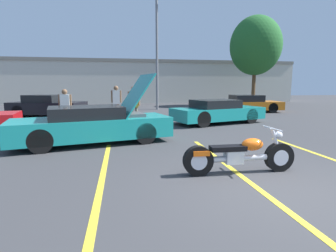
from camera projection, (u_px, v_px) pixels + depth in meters
ground_plane at (285, 192)px, 4.48m from camera, size 80.00×80.00×0.00m
parking_stripe_foreground at (102, 179)px, 5.11m from camera, size 0.12×5.93×0.01m
parking_stripe_middle at (234, 171)px, 5.59m from camera, size 0.12×5.93×0.01m
far_building at (146, 80)px, 28.21m from camera, size 32.00×4.20×4.40m
light_pole at (158, 48)px, 19.22m from camera, size 1.21×0.28×8.22m
tree_background at (256, 46)px, 22.53m from camera, size 4.36×4.36×7.70m
motorcycle at (239, 155)px, 5.39m from camera, size 2.38×0.70×0.94m
show_car_hood_open at (94, 125)px, 8.21m from camera, size 5.02×2.73×2.18m
parked_car_mid_right_row at (217, 112)px, 12.57m from camera, size 4.75×2.93×1.13m
parked_car_right_row at (248, 104)px, 17.88m from camera, size 4.37×2.14×1.16m
parked_car_mid_left_row at (48, 106)px, 15.28m from camera, size 4.40×2.97×1.27m
spectator_near_motorcycle at (65, 106)px, 10.67m from camera, size 0.52×0.22×1.66m
spectator_by_show_car at (116, 100)px, 13.34m from camera, size 0.52×0.24×1.79m
spectator_midground at (134, 103)px, 11.23m from camera, size 0.52×0.23×1.79m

